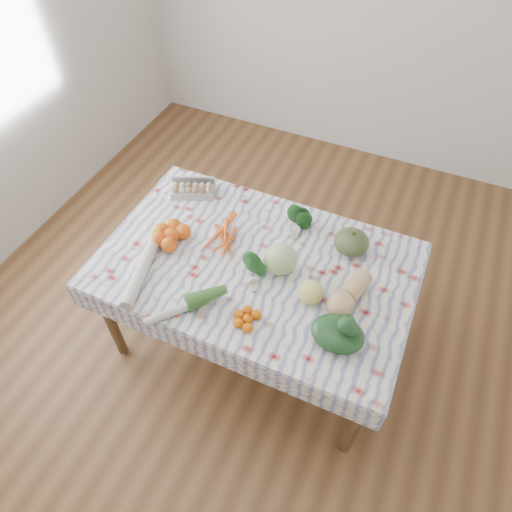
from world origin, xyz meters
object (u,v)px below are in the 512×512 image
Objects in this scene: cabbage at (281,259)px; butternut_squash at (349,293)px; kabocha_squash at (351,242)px; grapefruit at (311,292)px; egg_carton at (193,191)px; dining_table at (256,273)px.

butternut_squash is at bearing -7.35° from cabbage.
cabbage is (-0.29, -0.28, 0.02)m from kabocha_squash.
cabbage is at bearing 150.34° from grapefruit.
butternut_squash reaches higher than kabocha_squash.
egg_carton is 1.51× the size of cabbage.
dining_table is at bearing -174.64° from cabbage.
grapefruit is (0.21, -0.12, -0.02)m from cabbage.
kabocha_squash reaches higher than egg_carton.
dining_table is at bearing -53.79° from egg_carton.
cabbage reaches higher than butternut_squash.
kabocha_squash is (1.00, -0.04, 0.03)m from egg_carton.
kabocha_squash is at bearing 118.19° from butternut_squash.
butternut_squash is (1.08, -0.37, 0.03)m from egg_carton.
kabocha_squash is 0.34m from butternut_squash.
grapefruit is (0.34, -0.11, 0.15)m from dining_table.
kabocha_squash is 0.65× the size of butternut_squash.
egg_carton is 1.00m from kabocha_squash.
grapefruit is at bearing -49.23° from egg_carton.
dining_table is 0.54m from kabocha_squash.
egg_carton is 1.01m from grapefruit.
grapefruit is at bearing -17.32° from dining_table.
egg_carton is at bearing 149.74° from dining_table.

